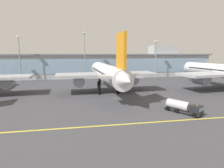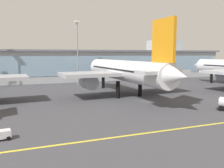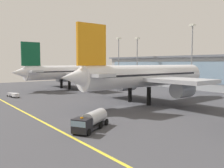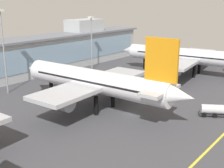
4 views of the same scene
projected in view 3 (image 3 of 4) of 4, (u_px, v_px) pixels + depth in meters
The scene contains 9 objects.
ground_plane at pixel (123, 107), 62.12m from camera, with size 193.36×193.36×0.00m, color #424247.
taxiway_centreline_stripe at pixel (36, 119), 49.13m from camera, with size 154.68×0.50×0.01m, color yellow.
airliner_near_left at pixel (71, 72), 105.88m from camera, with size 39.27×49.97×18.85m.
airliner_near_right at pixel (147, 76), 68.78m from camera, with size 37.43×53.03×19.91m.
fuel_tanker_truck at pixel (90, 121), 40.97m from camera, with size 6.87×8.95×2.90m.
baggage_tug_near at pixel (13, 95), 79.40m from camera, with size 5.77×2.56×1.40m.
apron_light_mast_west at pixel (137, 54), 118.05m from camera, with size 1.80×1.80×22.93m.
apron_light_mast_centre at pixel (192, 48), 91.32m from camera, with size 1.80×1.80×25.13m.
apron_light_mast_east at pixel (119, 54), 124.11m from camera, with size 1.80×1.80×23.46m.
Camera 3 is at (47.86, -38.55, 11.09)m, focal length 39.77 mm.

